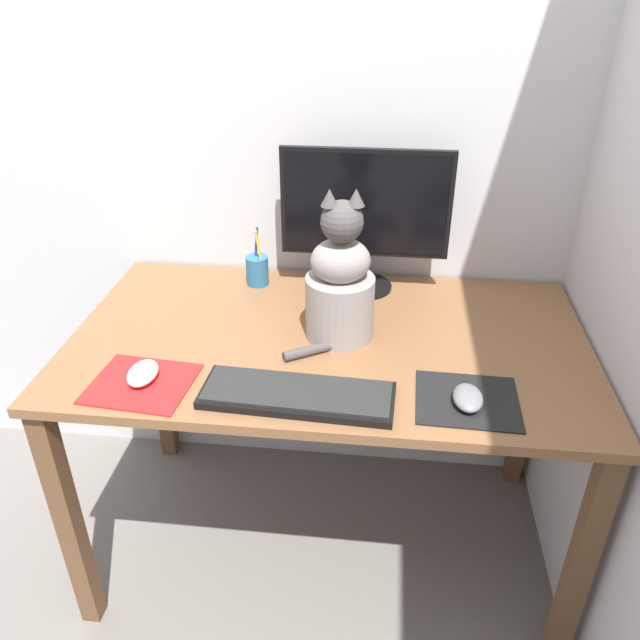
{
  "coord_description": "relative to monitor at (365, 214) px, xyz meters",
  "views": [
    {
      "loc": [
        0.13,
        -1.36,
        1.59
      ],
      "look_at": [
        -0.01,
        -0.13,
        0.87
      ],
      "focal_mm": 35.0,
      "sensor_mm": 36.0,
      "label": 1
    }
  ],
  "objects": [
    {
      "name": "monitor",
      "position": [
        0.0,
        0.0,
        0.0
      ],
      "size": [
        0.47,
        0.17,
        0.41
      ],
      "color": "black",
      "rests_on": "desk"
    },
    {
      "name": "computer_mouse_left",
      "position": [
        -0.47,
        -0.53,
        -0.21
      ],
      "size": [
        0.07,
        0.1,
        0.04
      ],
      "color": "white",
      "rests_on": "mousepad_left"
    },
    {
      "name": "mousepad_right",
      "position": [
        0.26,
        -0.52,
        -0.23
      ],
      "size": [
        0.23,
        0.2,
        0.0
      ],
      "rotation": [
        0.0,
        0.0,
        -0.03
      ],
      "color": "black",
      "rests_on": "desk"
    },
    {
      "name": "wall_back",
      "position": [
        -0.07,
        0.13,
        0.27
      ],
      "size": [
        7.0,
        0.04,
        2.5
      ],
      "color": "silver",
      "rests_on": "ground_plane"
    },
    {
      "name": "cat",
      "position": [
        -0.05,
        -0.27,
        -0.08
      ],
      "size": [
        0.23,
        0.25,
        0.39
      ],
      "rotation": [
        0.0,
        0.0,
        0.2
      ],
      "color": "gray",
      "rests_on": "desk"
    },
    {
      "name": "mousepad_left",
      "position": [
        -0.47,
        -0.54,
        -0.23
      ],
      "size": [
        0.24,
        0.22,
        0.0
      ],
      "rotation": [
        0.0,
        0.0,
        -0.09
      ],
      "color": "red",
      "rests_on": "desk"
    },
    {
      "name": "desk",
      "position": [
        -0.07,
        -0.28,
        -0.33
      ],
      "size": [
        1.32,
        0.76,
        0.75
      ],
      "color": "brown",
      "rests_on": "ground_plane"
    },
    {
      "name": "pen_cup",
      "position": [
        -0.31,
        -0.01,
        -0.18
      ],
      "size": [
        0.07,
        0.07,
        0.17
      ],
      "color": "#286089",
      "rests_on": "desk"
    },
    {
      "name": "keyboard",
      "position": [
        -0.11,
        -0.55,
        -0.22
      ],
      "size": [
        0.43,
        0.17,
        0.02
      ],
      "rotation": [
        0.0,
        0.0,
        -0.05
      ],
      "color": "black",
      "rests_on": "desk"
    },
    {
      "name": "computer_mouse_right",
      "position": [
        0.26,
        -0.53,
        -0.21
      ],
      "size": [
        0.06,
        0.1,
        0.03
      ],
      "color": "slate",
      "rests_on": "mousepad_right"
    },
    {
      "name": "ground_plane",
      "position": [
        -0.07,
        -0.28,
        -0.98
      ],
      "size": [
        12.0,
        12.0,
        0.0
      ],
      "primitive_type": "plane",
      "color": "slate"
    }
  ]
}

